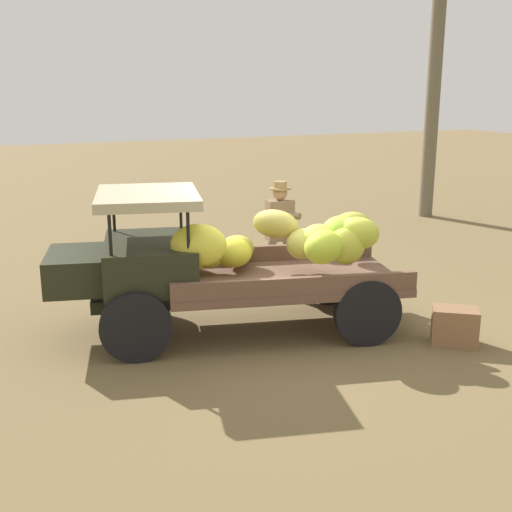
{
  "coord_description": "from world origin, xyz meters",
  "views": [
    {
      "loc": [
        3.63,
        7.2,
        3.13
      ],
      "look_at": [
        0.29,
        -0.17,
        0.99
      ],
      "focal_mm": 45.62,
      "sensor_mm": 36.0,
      "label": 1
    }
  ],
  "objects": [
    {
      "name": "truck",
      "position": [
        0.72,
        -0.27,
        0.94
      ],
      "size": [
        4.66,
        2.61,
        1.86
      ],
      "rotation": [
        0.0,
        0.0,
        -0.25
      ],
      "color": "black",
      "rests_on": "ground"
    },
    {
      "name": "wooden_crate",
      "position": [
        -1.73,
        1.34,
        0.23
      ],
      "size": [
        0.66,
        0.62,
        0.47
      ],
      "primitive_type": "cube",
      "rotation": [
        0.0,
        0.0,
        2.51
      ],
      "color": "#8C6443",
      "rests_on": "ground"
    },
    {
      "name": "farmer",
      "position": [
        -0.71,
        -1.5,
        0.98
      ],
      "size": [
        0.52,
        0.48,
        1.73
      ],
      "rotation": [
        0.0,
        0.0,
        1.46
      ],
      "color": "#BBB2AD",
      "rests_on": "ground"
    },
    {
      "name": "ground_plane",
      "position": [
        0.0,
        0.0,
        0.0
      ],
      "size": [
        60.0,
        60.0,
        0.0
      ],
      "primitive_type": "plane",
      "color": "brown"
    }
  ]
}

